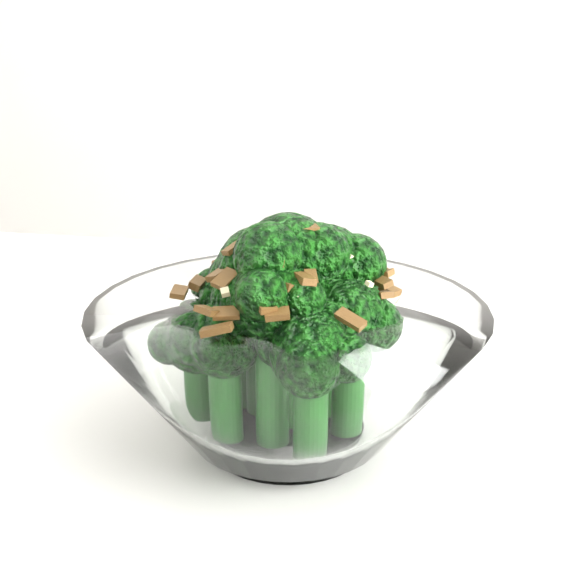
% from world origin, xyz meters
% --- Properties ---
extents(broccoli_dish, '(0.19, 0.19, 0.12)m').
position_xyz_m(broccoli_dish, '(0.13, 0.13, 0.80)').
color(broccoli_dish, white).
rests_on(broccoli_dish, table).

